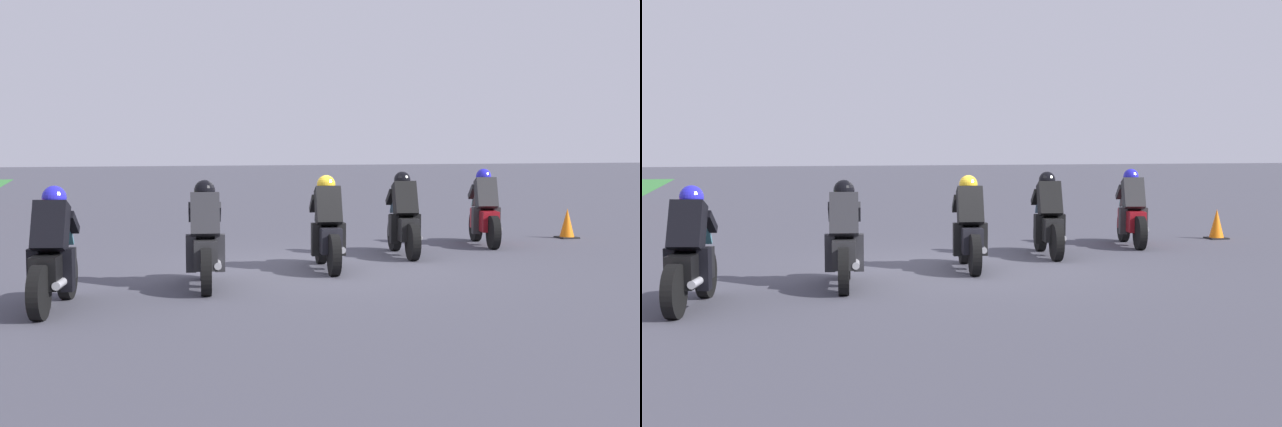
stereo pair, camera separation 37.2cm
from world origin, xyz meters
TOP-DOWN VIEW (x-y plane):
  - ground_plane at (0.00, 0.00)m, footprint 120.00×120.00m
  - rider_lane_a at (2.18, -4.00)m, footprint 2.03×0.63m
  - rider_lane_b at (1.09, -1.89)m, footprint 2.04×0.58m
  - rider_lane_c at (-0.21, -0.10)m, footprint 2.04×0.58m
  - rider_lane_d at (-1.43, 2.02)m, footprint 2.04×0.58m
  - rider_lane_e at (-2.56, 4.04)m, footprint 2.02×0.63m
  - traffic_cone at (2.86, -6.25)m, footprint 0.40×0.40m

SIDE VIEW (x-z plane):
  - ground_plane at x=0.00m, z-range 0.00..0.00m
  - traffic_cone at x=2.86m, z-range -0.02..0.61m
  - rider_lane_a at x=2.18m, z-range -0.13..1.38m
  - rider_lane_b at x=1.09m, z-range -0.13..1.38m
  - rider_lane_c at x=-0.21m, z-range -0.13..1.38m
  - rider_lane_d at x=-1.43m, z-range -0.13..1.38m
  - rider_lane_e at x=-2.56m, z-range -0.13..1.38m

